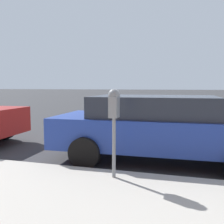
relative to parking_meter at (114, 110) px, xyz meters
The scene contains 3 objects.
ground_plane 2.90m from the parking_meter, 11.76° to the right, with size 220.00×220.00×0.00m, color #333335.
parking_meter is the anchor object (origin of this frame).
car_blue 1.79m from the parking_meter, 19.99° to the right, with size 2.20×4.73×1.43m.
Camera 1 is at (-6.65, -0.62, 1.64)m, focal length 42.00 mm.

